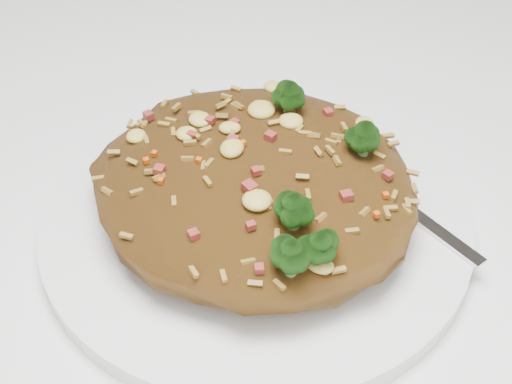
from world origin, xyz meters
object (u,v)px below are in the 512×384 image
(plate, at_px, (256,218))
(fried_rice, at_px, (257,175))
(dining_table, at_px, (307,291))
(fork, at_px, (389,195))

(plate, relative_size, fried_rice, 1.33)
(plate, bearing_deg, dining_table, 63.51)
(dining_table, relative_size, fried_rice, 6.02)
(dining_table, height_order, plate, plate)
(dining_table, distance_m, fried_rice, 0.14)
(fried_rice, xyz_separation_m, fork, (0.06, 0.06, -0.03))
(dining_table, relative_size, fork, 7.51)
(fried_rice, distance_m, fork, 0.09)
(fork, bearing_deg, dining_table, -139.75)
(plate, bearing_deg, fried_rice, -8.42)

